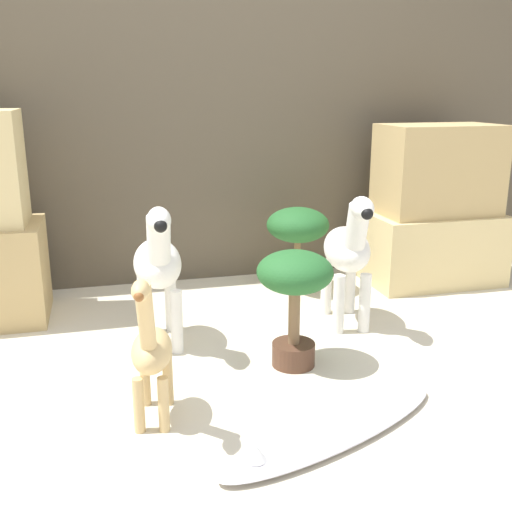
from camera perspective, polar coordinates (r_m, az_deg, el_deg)
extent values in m
plane|color=beige|center=(2.23, 2.91, -14.17)|extent=(14.00, 14.00, 0.00)
cube|color=brown|center=(3.52, -5.09, 15.46)|extent=(6.40, 0.08, 2.20)
cube|color=#DBC184|center=(3.67, 16.40, 0.76)|extent=(0.76, 0.46, 0.41)
cube|color=tan|center=(3.59, 16.96, 7.86)|extent=(0.65, 0.39, 0.51)
cylinder|color=white|center=(2.85, 10.31, -4.43)|extent=(0.05, 0.05, 0.28)
cylinder|color=white|center=(2.82, 7.89, -4.56)|extent=(0.05, 0.05, 0.28)
cylinder|color=white|center=(3.08, 8.95, -2.83)|extent=(0.05, 0.05, 0.28)
cylinder|color=white|center=(3.05, 6.70, -2.93)|extent=(0.05, 0.05, 0.28)
ellipsoid|color=white|center=(2.88, 8.62, 0.65)|extent=(0.26, 0.39, 0.21)
cylinder|color=white|center=(2.70, 9.60, 2.74)|extent=(0.12, 0.17, 0.23)
ellipsoid|color=white|center=(2.62, 10.09, 4.48)|extent=(0.12, 0.18, 0.10)
sphere|color=black|center=(2.56, 10.55, 3.98)|extent=(0.05, 0.05, 0.05)
cube|color=black|center=(2.70, 9.61, 2.97)|extent=(0.04, 0.09, 0.19)
cylinder|color=white|center=(2.61, -7.58, -6.20)|extent=(0.05, 0.05, 0.28)
cylinder|color=white|center=(2.61, -10.31, -6.39)|extent=(0.05, 0.05, 0.28)
cylinder|color=white|center=(2.85, -8.12, -4.34)|extent=(0.05, 0.05, 0.28)
cylinder|color=white|center=(2.84, -10.61, -4.50)|extent=(0.05, 0.05, 0.28)
ellipsoid|color=white|center=(2.65, -9.37, -0.69)|extent=(0.21, 0.37, 0.21)
cylinder|color=white|center=(2.47, -9.25, 1.52)|extent=(0.10, 0.16, 0.23)
ellipsoid|color=white|center=(2.38, -9.23, 3.40)|extent=(0.10, 0.17, 0.10)
sphere|color=black|center=(2.31, -9.08, 2.83)|extent=(0.05, 0.05, 0.05)
cube|color=black|center=(2.47, -9.26, 1.76)|extent=(0.03, 0.09, 0.19)
cylinder|color=tan|center=(2.07, -8.79, -13.80)|extent=(0.04, 0.04, 0.20)
cylinder|color=tan|center=(2.08, -11.10, -13.77)|extent=(0.04, 0.04, 0.20)
cylinder|color=tan|center=(2.23, -8.39, -11.52)|extent=(0.04, 0.04, 0.20)
cylinder|color=tan|center=(2.24, -10.52, -11.51)|extent=(0.04, 0.04, 0.20)
ellipsoid|color=tan|center=(2.08, -9.89, -8.84)|extent=(0.18, 0.28, 0.14)
cylinder|color=tan|center=(1.92, -10.45, -5.87)|extent=(0.08, 0.14, 0.27)
ellipsoid|color=tan|center=(1.80, -10.94, -3.23)|extent=(0.07, 0.11, 0.06)
sphere|color=brown|center=(1.76, -11.10, -3.83)|extent=(0.03, 0.03, 0.03)
cylinder|color=#513323|center=(2.52, 3.59, -9.29)|extent=(0.18, 0.18, 0.10)
cylinder|color=brown|center=(2.45, 3.65, -5.90)|extent=(0.05, 0.05, 0.22)
ellipsoid|color=#235B28|center=(2.39, 3.73, -1.52)|extent=(0.31, 0.31, 0.17)
cylinder|color=#513323|center=(3.40, 3.90, -2.54)|extent=(0.11, 0.11, 0.10)
cylinder|color=brown|center=(3.36, 3.94, -0.20)|extent=(0.04, 0.04, 0.19)
ellipsoid|color=#235B28|center=(3.31, 4.01, 2.99)|extent=(0.35, 0.35, 0.19)
ellipsoid|color=silver|center=(2.08, 7.45, -15.95)|extent=(0.95, 0.57, 0.04)
cone|color=white|center=(1.88, -0.01, -18.20)|extent=(0.09, 0.09, 0.05)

